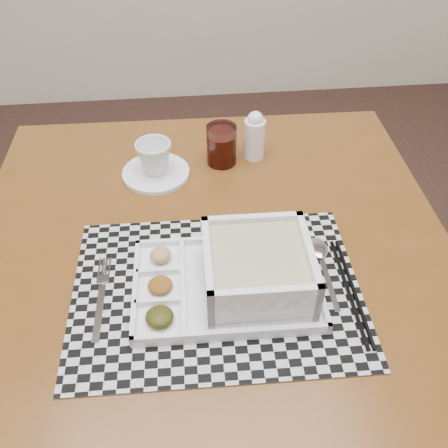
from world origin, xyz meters
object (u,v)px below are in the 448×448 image
(juice_glass, at_px, (222,146))
(creamer_bottle, at_px, (255,136))
(dining_table, at_px, (212,268))
(serving_tray, at_px, (247,274))
(cup, at_px, (154,158))

(juice_glass, bearing_deg, creamer_bottle, 10.74)
(dining_table, relative_size, serving_tray, 2.91)
(dining_table, height_order, serving_tray, serving_tray)
(juice_glass, bearing_deg, cup, -166.96)
(cup, relative_size, juice_glass, 0.85)
(cup, bearing_deg, juice_glass, 30.61)
(cup, distance_m, creamer_bottle, 0.23)
(dining_table, xyz_separation_m, creamer_bottle, (0.12, 0.28, 0.13))
(dining_table, bearing_deg, cup, 114.65)
(juice_glass, height_order, creamer_bottle, creamer_bottle)
(serving_tray, relative_size, cup, 4.10)
(serving_tray, distance_m, creamer_bottle, 0.40)
(dining_table, height_order, cup, cup)
(cup, height_order, creamer_bottle, creamer_bottle)
(cup, bearing_deg, serving_tray, -48.12)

